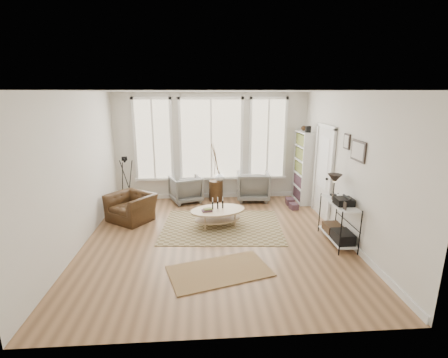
{
  "coord_description": "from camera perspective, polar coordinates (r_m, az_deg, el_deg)",
  "views": [
    {
      "loc": [
        -0.26,
        -6.03,
        2.88
      ],
      "look_at": [
        0.2,
        0.6,
        1.1
      ],
      "focal_mm": 26.0,
      "sensor_mm": 36.0,
      "label": 1
    }
  ],
  "objects": [
    {
      "name": "room",
      "position": [
        6.24,
        -1.29,
        1.51
      ],
      "size": [
        5.5,
        5.54,
        2.9
      ],
      "color": "#976C47",
      "rests_on": "ground"
    },
    {
      "name": "bay_window",
      "position": [
        8.84,
        -2.26,
        6.7
      ],
      "size": [
        4.14,
        0.12,
        2.24
      ],
      "color": "beige",
      "rests_on": "ground"
    },
    {
      "name": "door",
      "position": [
        7.92,
        17.09,
        1.49
      ],
      "size": [
        0.09,
        1.06,
        2.22
      ],
      "color": "silver",
      "rests_on": "ground"
    },
    {
      "name": "bookcase",
      "position": [
        8.9,
        13.78,
        2.06
      ],
      "size": [
        0.31,
        0.85,
        2.06
      ],
      "color": "white",
      "rests_on": "ground"
    },
    {
      "name": "low_shelf",
      "position": [
        6.74,
        19.5,
        -6.47
      ],
      "size": [
        0.38,
        1.08,
        1.3
      ],
      "color": "white",
      "rests_on": "ground"
    },
    {
      "name": "wall_art",
      "position": [
        6.5,
        22.05,
        5.02
      ],
      "size": [
        0.04,
        0.88,
        0.44
      ],
      "color": "black",
      "rests_on": "ground"
    },
    {
      "name": "rug_main",
      "position": [
        7.27,
        -0.37,
        -8.31
      ],
      "size": [
        2.72,
        2.13,
        0.01
      ],
      "primitive_type": "cube",
      "rotation": [
        0.0,
        0.0,
        -0.07
      ],
      "color": "brown",
      "rests_on": "ground"
    },
    {
      "name": "rug_runner",
      "position": [
        5.59,
        -0.78,
        -15.85
      ],
      "size": [
        1.83,
        1.34,
        0.01
      ],
      "primitive_type": "cube",
      "rotation": [
        0.0,
        0.0,
        0.29
      ],
      "color": "brown",
      "rests_on": "ground"
    },
    {
      "name": "coffee_table",
      "position": [
        7.2,
        -1.14,
        -6.02
      ],
      "size": [
        1.35,
        1.01,
        0.56
      ],
      "color": "tan",
      "rests_on": "ground"
    },
    {
      "name": "armchair_left",
      "position": [
        8.83,
        -6.76,
        -1.73
      ],
      "size": [
        0.99,
        1.0,
        0.71
      ],
      "primitive_type": "imported",
      "rotation": [
        0.0,
        0.0,
        3.51
      ],
      "color": "slate",
      "rests_on": "ground"
    },
    {
      "name": "armchair_right",
      "position": [
        8.94,
        5.08,
        -1.16
      ],
      "size": [
        0.93,
        0.95,
        0.81
      ],
      "primitive_type": "imported",
      "rotation": [
        0.0,
        0.0,
        3.07
      ],
      "color": "slate",
      "rests_on": "ground"
    },
    {
      "name": "side_table",
      "position": [
        8.75,
        -1.45,
        0.93
      ],
      "size": [
        0.37,
        0.37,
        1.57
      ],
      "color": "#3B2514",
      "rests_on": "ground"
    },
    {
      "name": "vase",
      "position": [
        8.77,
        -0.77,
        0.52
      ],
      "size": [
        0.27,
        0.27,
        0.26
      ],
      "primitive_type": "imported",
      "rotation": [
        0.0,
        0.0,
        -0.09
      ],
      "color": "silver",
      "rests_on": "side_table"
    },
    {
      "name": "accent_chair",
      "position": [
        7.82,
        -15.97,
        -4.79
      ],
      "size": [
        1.27,
        1.24,
        0.62
      ],
      "primitive_type": "imported",
      "rotation": [
        0.0,
        0.0,
        -0.63
      ],
      "color": "#3B2514",
      "rests_on": "ground"
    },
    {
      "name": "tripod_camera",
      "position": [
        8.61,
        -16.76,
        -0.93
      ],
      "size": [
        0.47,
        0.47,
        1.33
      ],
      "color": "black",
      "rests_on": "ground"
    },
    {
      "name": "book_stack_near",
      "position": [
        8.78,
        11.52,
        -3.88
      ],
      "size": [
        0.22,
        0.28,
        0.17
      ],
      "primitive_type": "cube",
      "rotation": [
        0.0,
        0.0,
        -0.06
      ],
      "color": "maroon",
      "rests_on": "ground"
    },
    {
      "name": "book_stack_far",
      "position": [
        8.47,
        12.15,
        -4.72
      ],
      "size": [
        0.22,
        0.26,
        0.15
      ],
      "primitive_type": "cube",
      "rotation": [
        0.0,
        0.0,
        0.18
      ],
      "color": "maroon",
      "rests_on": "ground"
    }
  ]
}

